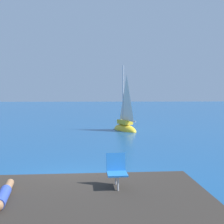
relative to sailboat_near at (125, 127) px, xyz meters
name	(u,v)px	position (x,y,z in m)	size (l,w,h in m)	color
ground_plane	(74,182)	(-2.83, -12.98, -0.30)	(160.00, 160.00, 0.00)	navy
shore_ledge	(60,217)	(-2.81, -16.51, 0.04)	(6.78, 4.28, 0.69)	#2D2823
sailboat_near	(125,127)	(0.00, 0.00, 0.00)	(2.18, 3.05, 5.55)	yellow
person_sunbather	(4,195)	(-4.02, -16.38, 0.50)	(0.45, 1.75, 0.25)	#334CB2
beach_chair	(116,169)	(-1.55, -15.55, 0.83)	(0.52, 0.62, 0.80)	blue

